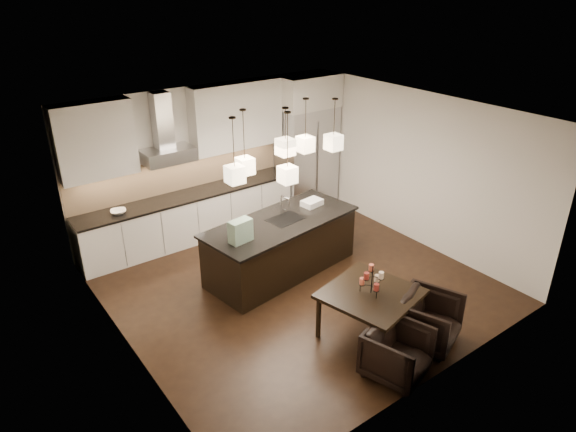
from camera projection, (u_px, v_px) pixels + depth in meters
floor at (295, 284)px, 8.41m from camera, size 5.50×5.50×0.02m
ceiling at (296, 114)px, 7.20m from camera, size 5.50×5.50×0.02m
wall_back at (208, 158)px, 9.81m from camera, size 5.50×0.02×2.80m
wall_front at (443, 286)px, 5.80m from camera, size 5.50×0.02×2.80m
wall_left at (118, 260)px, 6.32m from camera, size 0.02×5.50×2.80m
wall_right at (417, 168)px, 9.29m from camera, size 0.02×5.50×2.80m
refrigerator at (307, 158)px, 10.80m from camera, size 1.20×0.72×2.15m
fridge_panel at (308, 91)px, 10.20m from camera, size 1.26×0.72×0.65m
lower_cabinets at (191, 218)px, 9.65m from camera, size 4.21×0.62×0.88m
countertop at (189, 195)px, 9.45m from camera, size 4.21×0.66×0.04m
backsplash at (180, 173)px, 9.52m from camera, size 4.21×0.02×0.63m
upper_cab_left at (95, 141)px, 8.21m from camera, size 1.25×0.35×1.25m
upper_cab_right at (237, 116)px, 9.63m from camera, size 1.85×0.35×1.25m
hood_canopy at (168, 155)px, 8.97m from camera, size 0.90×0.52×0.24m
hood_chimney at (162, 120)px, 8.79m from camera, size 0.30×0.28×0.96m
fruit_bowl at (118, 212)px, 8.67m from camera, size 0.32×0.32×0.06m
island_body at (281, 247)px, 8.59m from camera, size 2.70×1.38×0.91m
island_top at (281, 221)px, 8.38m from camera, size 2.79×1.47×0.04m
faucet at (281, 206)px, 8.42m from camera, size 0.14×0.26×0.39m
tote_bag at (240, 231)px, 7.65m from camera, size 0.37×0.23×0.35m
food_container at (312, 203)px, 8.89m from camera, size 0.38×0.29×0.10m
dining_table at (369, 313)px, 7.09m from camera, size 1.39×1.39×0.70m
candelabra at (372, 280)px, 6.85m from camera, size 0.40×0.40×0.41m
candle_a at (377, 278)px, 6.96m from camera, size 0.08×0.08×0.09m
candle_b at (362, 281)px, 6.89m from camera, size 0.08×0.08×0.09m
candle_c at (376, 287)px, 6.76m from camera, size 0.08×0.08×0.09m
candle_d at (371, 267)px, 6.92m from camera, size 0.08×0.08×0.09m
candle_e at (366, 276)px, 6.73m from camera, size 0.08×0.08×0.09m
candle_f at (381, 275)px, 6.75m from camera, size 0.08×0.08×0.09m
armchair_left at (397, 353)px, 6.37m from camera, size 0.91×0.92×0.68m
armchair_right at (428, 320)px, 6.94m from camera, size 1.00×1.01×0.72m
pendant_a at (235, 174)px, 7.47m from camera, size 0.24×0.24×0.26m
pendant_b at (245, 166)px, 7.90m from camera, size 0.24×0.24×0.26m
pendant_c at (285, 147)px, 7.88m from camera, size 0.24×0.24×0.26m
pendant_d at (305, 144)px, 8.51m from camera, size 0.24×0.24×0.26m
pendant_e at (333, 142)px, 8.48m from camera, size 0.24×0.24×0.26m
pendant_f at (287, 174)px, 7.80m from camera, size 0.24×0.24×0.26m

